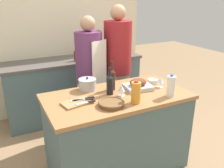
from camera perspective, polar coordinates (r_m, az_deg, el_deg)
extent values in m
plane|color=#9E7A56|center=(2.91, 1.11, -18.80)|extent=(12.00, 12.00, 0.00)
cube|color=#4C666B|center=(2.67, 1.17, -11.77)|extent=(1.44, 0.77, 0.84)
cube|color=#A37042|center=(2.46, 1.25, -3.05)|extent=(1.49, 0.79, 0.04)
cube|color=#4C666B|center=(3.86, -8.94, -1.03)|extent=(2.07, 0.58, 0.89)
cube|color=#56514C|center=(3.72, -9.33, 5.68)|extent=(2.14, 0.60, 0.04)
cube|color=beige|center=(3.97, -11.22, 11.85)|extent=(2.64, 0.10, 2.55)
cube|color=#BCBCC1|center=(2.61, 6.28, -0.74)|extent=(0.32, 0.27, 0.04)
ellipsoid|color=brown|center=(2.59, 6.33, 0.43)|extent=(0.21, 0.16, 0.08)
cylinder|color=brown|center=(2.20, -0.17, -4.83)|extent=(0.23, 0.23, 0.04)
torus|color=brown|center=(2.20, -0.17, -4.40)|extent=(0.25, 0.25, 0.02)
cube|color=#AD7F51|center=(2.28, -8.48, -4.49)|extent=(0.30, 0.22, 0.02)
cylinder|color=#B7B7BC|center=(2.58, -5.93, -0.21)|extent=(0.19, 0.19, 0.11)
cylinder|color=#B7B7BC|center=(2.56, -5.98, 1.07)|extent=(0.19, 0.19, 0.01)
sphere|color=black|center=(2.55, -5.99, 1.45)|extent=(0.02, 0.02, 0.02)
cylinder|color=beige|center=(2.81, 9.71, 0.59)|extent=(0.11, 0.11, 0.04)
torus|color=beige|center=(2.80, 9.73, 0.98)|extent=(0.12, 0.12, 0.02)
cylinder|color=orange|center=(2.24, 5.78, -2.11)|extent=(0.09, 0.09, 0.21)
cylinder|color=red|center=(2.20, 5.89, 0.60)|extent=(0.04, 0.04, 0.02)
cylinder|color=white|center=(2.45, 13.99, -0.53)|extent=(0.09, 0.09, 0.21)
cylinder|color=#3360B2|center=(2.42, 14.22, 2.03)|extent=(0.04, 0.04, 0.02)
cylinder|color=#381E19|center=(2.55, -0.03, 0.75)|extent=(0.07, 0.07, 0.20)
cone|color=#381E19|center=(2.52, -0.03, 3.27)|extent=(0.07, 0.07, 0.04)
cylinder|color=#381E19|center=(2.50, -0.03, 4.60)|extent=(0.03, 0.03, 0.08)
cylinder|color=black|center=(2.44, -0.51, -0.51)|extent=(0.07, 0.07, 0.18)
cone|color=black|center=(2.40, -0.52, 1.87)|extent=(0.07, 0.07, 0.03)
cylinder|color=black|center=(2.38, -0.52, 3.11)|extent=(0.03, 0.03, 0.07)
cylinder|color=silver|center=(2.71, 11.52, -0.72)|extent=(0.07, 0.07, 0.00)
cylinder|color=silver|center=(2.70, 11.56, -0.16)|extent=(0.01, 0.01, 0.05)
cone|color=silver|center=(2.68, 11.64, 0.97)|extent=(0.07, 0.07, 0.06)
cylinder|color=silver|center=(2.43, 2.30, -2.83)|extent=(0.07, 0.07, 0.00)
cylinder|color=silver|center=(2.42, 2.30, -2.25)|extent=(0.01, 0.01, 0.05)
cone|color=silver|center=(2.40, 2.32, -1.04)|extent=(0.07, 0.07, 0.06)
cube|color=#B7B7BC|center=(2.30, -8.28, -3.83)|extent=(0.15, 0.04, 0.01)
cube|color=black|center=(2.34, -5.42, -3.33)|extent=(0.09, 0.03, 0.01)
cube|color=#B7B7BC|center=(2.30, -8.02, -3.86)|extent=(0.13, 0.06, 0.01)
cube|color=black|center=(2.31, -5.55, -3.69)|extent=(0.08, 0.05, 0.01)
cube|color=#B7B7BC|center=(2.23, -7.24, -4.66)|extent=(0.12, 0.03, 0.01)
cube|color=black|center=(2.26, -4.94, -4.19)|extent=(0.07, 0.03, 0.01)
cube|color=#333842|center=(3.75, -3.86, 6.85)|extent=(0.18, 0.14, 0.06)
cylinder|color=#B7B7BC|center=(3.72, -4.22, 8.16)|extent=(0.13, 0.13, 0.11)
cube|color=#333842|center=(3.74, -3.01, 8.88)|extent=(0.05, 0.08, 0.19)
cube|color=#333842|center=(3.69, -3.96, 11.03)|extent=(0.17, 0.08, 0.10)
cylinder|color=#332D28|center=(3.86, 0.89, 7.94)|extent=(0.06, 0.06, 0.15)
cylinder|color=black|center=(3.85, 0.90, 9.14)|extent=(0.03, 0.03, 0.02)
cylinder|color=maroon|center=(3.57, -8.80, 6.63)|extent=(0.05, 0.05, 0.14)
cylinder|color=black|center=(3.55, -8.87, 7.89)|extent=(0.02, 0.02, 0.02)
cube|color=beige|center=(3.30, -5.10, -5.75)|extent=(0.33, 0.30, 0.78)
cylinder|color=#663360|center=(3.05, -5.51, 6.42)|extent=(0.35, 0.35, 0.65)
sphere|color=tan|center=(2.98, -5.79, 14.29)|extent=(0.19, 0.19, 0.19)
cube|color=silver|center=(3.00, -2.98, 2.57)|extent=(0.25, 0.14, 0.83)
cube|color=beige|center=(3.45, 1.28, -3.86)|extent=(0.33, 0.26, 0.84)
cylinder|color=maroon|center=(3.22, 1.39, 8.77)|extent=(0.37, 0.37, 0.70)
sphere|color=tan|center=(3.16, 1.46, 16.84)|extent=(0.20, 0.20, 0.20)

